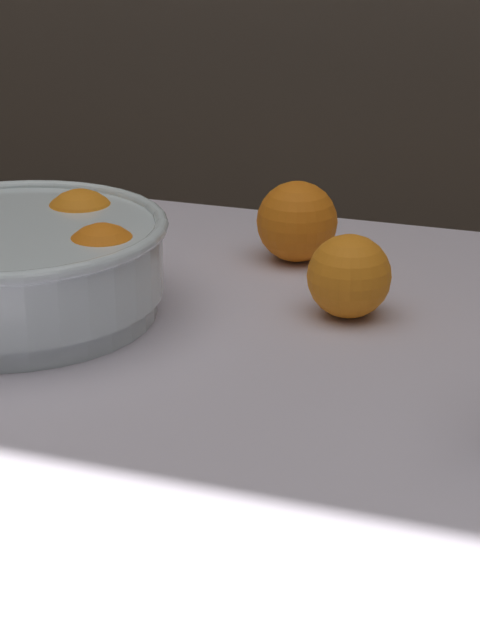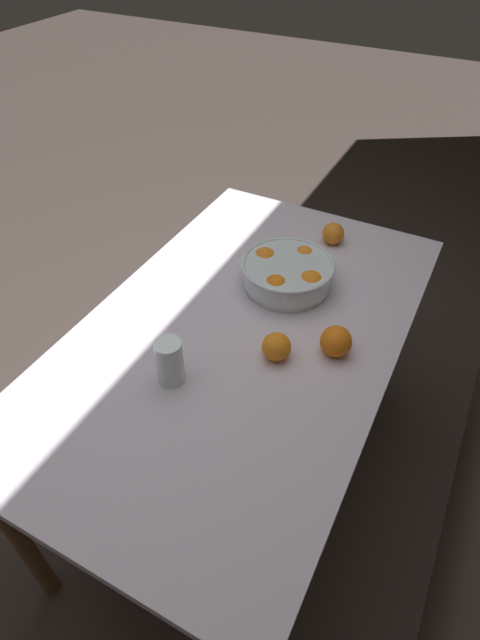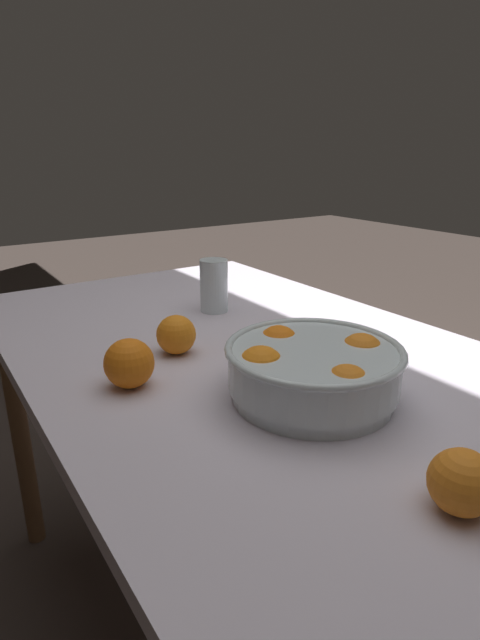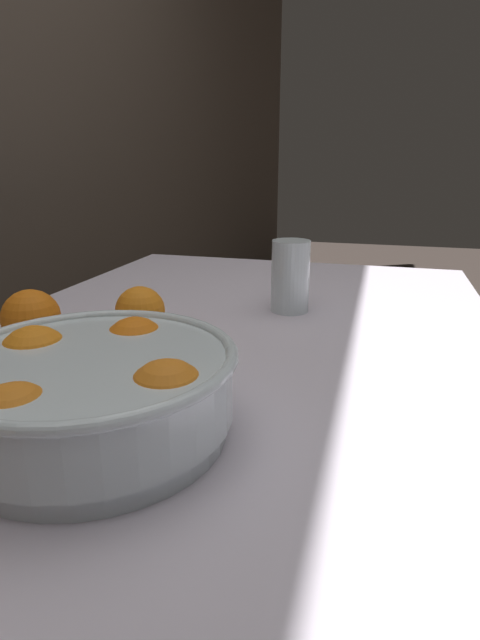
% 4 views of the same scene
% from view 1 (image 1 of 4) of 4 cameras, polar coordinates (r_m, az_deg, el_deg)
% --- Properties ---
extents(dining_table, '(1.38, 0.83, 0.77)m').
position_cam_1_polar(dining_table, '(0.91, 0.44, -7.21)').
color(dining_table, silver).
rests_on(dining_table, ground_plane).
extents(fruit_bowl, '(0.28, 0.28, 0.10)m').
position_cam_1_polar(fruit_bowl, '(0.97, -11.88, 3.03)').
color(fruit_bowl, silver).
rests_on(fruit_bowl, dining_table).
extents(orange_loose_near_bowl, '(0.08, 0.08, 0.08)m').
position_cam_1_polar(orange_loose_near_bowl, '(1.09, 3.06, 5.26)').
color(orange_loose_near_bowl, orange).
rests_on(orange_loose_near_bowl, dining_table).
extents(orange_loose_aside, '(0.08, 0.08, 0.08)m').
position_cam_1_polar(orange_loose_aside, '(0.96, 5.84, 2.34)').
color(orange_loose_aside, orange).
rests_on(orange_loose_aside, dining_table).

